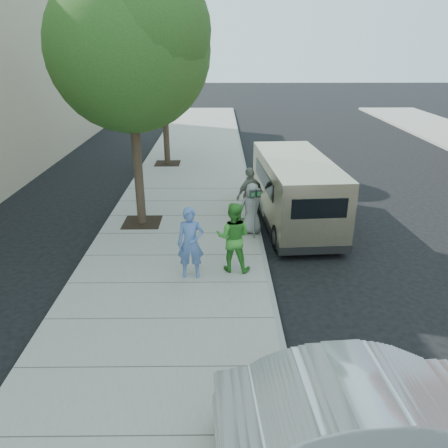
{
  "coord_description": "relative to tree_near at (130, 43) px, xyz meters",
  "views": [
    {
      "loc": [
        0.23,
        -10.79,
        5.52
      ],
      "look_at": [
        0.34,
        -0.08,
        1.1
      ],
      "focal_mm": 35.0,
      "sensor_mm": 36.0,
      "label": 1
    }
  ],
  "objects": [
    {
      "name": "person_officer",
      "position": [
        1.77,
        -3.57,
        -4.49
      ],
      "size": [
        0.67,
        0.45,
        1.8
      ],
      "primitive_type": "imported",
      "rotation": [
        0.0,
        0.0,
        0.04
      ],
      "color": "#5372B2",
      "rests_on": "sidewalk"
    },
    {
      "name": "tree_near",
      "position": [
        0.0,
        0.0,
        0.0
      ],
      "size": [
        4.62,
        4.6,
        7.53
      ],
      "color": "black",
      "rests_on": "sidewalk"
    },
    {
      "name": "tree_far",
      "position": [
        -0.0,
        7.6,
        -0.66
      ],
      "size": [
        3.92,
        3.8,
        6.49
      ],
      "color": "black",
      "rests_on": "sidewalk"
    },
    {
      "name": "person_striped_polo",
      "position": [
        3.45,
        0.05,
        -4.49
      ],
      "size": [
        1.11,
        0.99,
        1.81
      ],
      "primitive_type": "imported",
      "rotation": [
        0.0,
        0.0,
        3.79
      ],
      "color": "gray",
      "rests_on": "sidewalk"
    },
    {
      "name": "van",
      "position": [
        4.91,
        0.27,
        -4.38
      ],
      "size": [
        2.34,
        6.03,
        2.2
      ],
      "rotation": [
        0.0,
        0.0,
        0.06
      ],
      "color": "beige",
      "rests_on": "ground"
    },
    {
      "name": "person_gray_shirt",
      "position": [
        3.45,
        -0.87,
        -4.61
      ],
      "size": [
        0.77,
        0.5,
        1.57
      ],
      "primitive_type": "imported",
      "rotation": [
        0.0,
        0.0,
        3.14
      ],
      "color": "gray",
      "rests_on": "sidewalk"
    },
    {
      "name": "sedan",
      "position": [
        4.69,
        -8.7,
        -4.79
      ],
      "size": [
        4.67,
        1.94,
        1.5
      ],
      "primitive_type": "imported",
      "rotation": [
        0.0,
        0.0,
        1.65
      ],
      "color": "silver",
      "rests_on": "ground"
    },
    {
      "name": "person_green_shirt",
      "position": [
        2.82,
        -3.24,
        -4.49
      ],
      "size": [
        0.99,
        0.84,
        1.81
      ],
      "primitive_type": "imported",
      "rotation": [
        0.0,
        0.0,
        2.96
      ],
      "color": "green",
      "rests_on": "sidewalk"
    },
    {
      "name": "curb_face",
      "position": [
        3.69,
        -2.4,
        -5.47
      ],
      "size": [
        0.12,
        60.0,
        0.16
      ],
      "primitive_type": "cube",
      "color": "gray",
      "rests_on": "ground"
    },
    {
      "name": "parking_meter",
      "position": [
        3.5,
        -1.3,
        -4.29
      ],
      "size": [
        0.33,
        0.2,
        1.52
      ],
      "rotation": [
        0.0,
        0.0,
        0.31
      ],
      "color": "gray",
      "rests_on": "sidewalk"
    },
    {
      "name": "sidewalk",
      "position": [
        1.25,
        -2.4,
        -5.47
      ],
      "size": [
        5.0,
        60.0,
        0.15
      ],
      "primitive_type": "cube",
      "color": "gray",
      "rests_on": "ground"
    },
    {
      "name": "ground",
      "position": [
        2.25,
        -2.4,
        -5.55
      ],
      "size": [
        120.0,
        120.0,
        0.0
      ],
      "primitive_type": "plane",
      "color": "black",
      "rests_on": "ground"
    }
  ]
}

